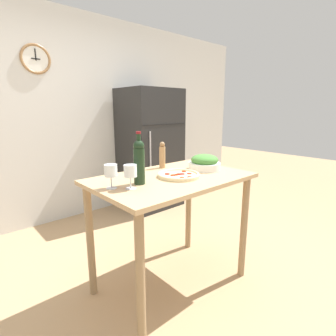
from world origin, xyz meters
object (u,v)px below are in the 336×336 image
object	(u,v)px
wine_bottle	(139,161)
wine_glass_far	(111,172)
salad_bowl	(205,163)
homemade_pizza	(179,175)
refrigerator	(150,149)
pepper_mill	(162,155)
wine_glass_near	(130,172)

from	to	relation	value
wine_bottle	wine_glass_far	distance (m)	0.21
wine_glass_far	salad_bowl	size ratio (longest dim) A/B	0.59
wine_glass_far	homemade_pizza	xyz separation A→B (m)	(0.53, -0.08, -0.10)
refrigerator	pepper_mill	size ratio (longest dim) A/B	7.47
wine_bottle	homemade_pizza	bearing A→B (deg)	-7.00
wine_glass_far	salad_bowl	xyz separation A→B (m)	(0.86, -0.04, -0.05)
refrigerator	salad_bowl	xyz separation A→B (m)	(-0.65, -1.58, 0.13)
salad_bowl	refrigerator	bearing A→B (deg)	67.72
salad_bowl	homemade_pizza	size ratio (longest dim) A/B	0.84
wine_bottle	wine_glass_far	size ratio (longest dim) A/B	2.27
refrigerator	wine_glass_near	xyz separation A→B (m)	(-1.42, -1.62, 0.18)
refrigerator	homemade_pizza	distance (m)	1.89
refrigerator	salad_bowl	world-z (taller)	refrigerator
wine_glass_far	salad_bowl	world-z (taller)	wine_glass_far
wine_glass_near	salad_bowl	world-z (taller)	wine_glass_near
salad_bowl	wine_glass_far	bearing A→B (deg)	177.02
wine_glass_near	pepper_mill	size ratio (longest dim) A/B	0.70
refrigerator	wine_glass_near	bearing A→B (deg)	-131.18
refrigerator	wine_glass_near	world-z (taller)	refrigerator
wine_glass_near	salad_bowl	distance (m)	0.78
pepper_mill	wine_bottle	bearing A→B (deg)	-147.84
refrigerator	wine_bottle	xyz separation A→B (m)	(-1.31, -1.57, 0.23)
wine_glass_far	pepper_mill	distance (m)	0.68
wine_glass_near	homemade_pizza	world-z (taller)	wine_glass_near
refrigerator	wine_bottle	distance (m)	2.06
pepper_mill	wine_glass_far	bearing A→B (deg)	-159.33
refrigerator	pepper_mill	xyz separation A→B (m)	(-0.87, -1.29, 0.18)
wine_glass_near	wine_glass_far	distance (m)	0.13
pepper_mill	salad_bowl	xyz separation A→B (m)	(0.22, -0.28, -0.05)
wine_bottle	homemade_pizza	world-z (taller)	wine_bottle
wine_bottle	salad_bowl	world-z (taller)	wine_bottle
refrigerator	pepper_mill	distance (m)	1.57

